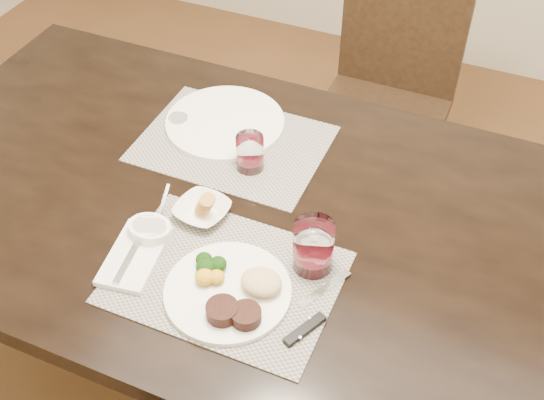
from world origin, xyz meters
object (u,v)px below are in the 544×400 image
at_px(dinner_plate, 232,291).
at_px(wine_glass_near, 313,248).
at_px(steak_knife, 310,319).
at_px(cracker_bowl, 202,210).
at_px(chair_far, 388,88).
at_px(far_plate, 225,122).

distance_m(dinner_plate, wine_glass_near, 0.19).
relative_size(steak_knife, cracker_bowl, 1.70).
xyz_separation_m(dinner_plate, steak_knife, (0.16, 0.01, -0.01)).
relative_size(dinner_plate, steak_knife, 1.15).
height_order(chair_far, steak_knife, chair_far).
bearing_deg(chair_far, wine_glass_near, -84.13).
xyz_separation_m(dinner_plate, wine_glass_near, (0.12, 0.14, 0.04)).
bearing_deg(dinner_plate, wine_glass_near, 58.20).
height_order(wine_glass_near, far_plate, wine_glass_near).
relative_size(dinner_plate, cracker_bowl, 1.95).
distance_m(chair_far, cracker_bowl, 1.05).
bearing_deg(steak_knife, far_plate, 156.89).
relative_size(steak_knife, far_plate, 0.73).
bearing_deg(chair_far, cracker_bowl, -99.80).
relative_size(chair_far, cracker_bowl, 6.77).
height_order(cracker_bowl, wine_glass_near, wine_glass_near).
height_order(dinner_plate, steak_knife, dinner_plate).
bearing_deg(dinner_plate, chair_far, 97.62).
relative_size(cracker_bowl, far_plate, 0.43).
height_order(chair_far, far_plate, chair_far).
xyz_separation_m(wine_glass_near, far_plate, (-0.38, 0.36, -0.05)).
height_order(chair_far, cracker_bowl, chair_far).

